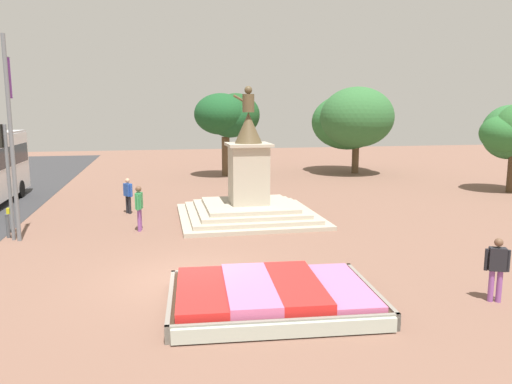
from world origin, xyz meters
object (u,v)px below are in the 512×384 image
pedestrian_with_handbag (139,205)px  kerb_bollard_north (8,225)px  traffic_light_mid_block (4,162)px  pedestrian_crossing_plaza (497,266)px  statue_monument (249,194)px  pedestrian_near_planter (128,193)px  banner_pole (11,136)px  flower_planter (271,296)px

pedestrian_with_handbag → kerb_bollard_north: pedestrian_with_handbag is taller
traffic_light_mid_block → pedestrian_crossing_plaza: (13.00, -8.31, -1.87)m
statue_monument → pedestrian_crossing_plaza: size_ratio=3.67×
pedestrian_near_planter → kerb_bollard_north: bearing=-139.2°
banner_pole → kerb_bollard_north: banner_pole is taller
flower_planter → banner_pole: 10.97m
statue_monument → pedestrian_crossing_plaza: bearing=-68.0°
pedestrian_near_planter → pedestrian_with_handbag: bearing=-80.0°
banner_pole → statue_monument: bearing=13.5°
statue_monument → pedestrian_crossing_plaza: (4.13, -10.22, -0.11)m
statue_monument → pedestrian_near_planter: (-5.02, 1.92, -0.11)m
traffic_light_mid_block → kerb_bollard_north: 2.33m
flower_planter → pedestrian_near_planter: pedestrian_near_planter is taller
pedestrian_near_planter → pedestrian_crossing_plaza: (9.16, -12.14, 0.00)m
pedestrian_near_planter → traffic_light_mid_block: bearing=-135.1°
statue_monument → traffic_light_mid_block: statue_monument is taller
banner_pole → kerb_bollard_north: 3.26m
traffic_light_mid_block → pedestrian_near_planter: 5.73m
statue_monument → kerb_bollard_north: 9.17m
flower_planter → pedestrian_with_handbag: 8.72m
banner_pole → pedestrian_crossing_plaza: bearing=-32.8°
banner_pole → pedestrian_with_handbag: size_ratio=4.08×
pedestrian_near_planter → kerb_bollard_north: size_ratio=1.72×
traffic_light_mid_block → pedestrian_near_planter: size_ratio=2.59×
flower_planter → statue_monument: (1.19, 9.45, 0.75)m
pedestrian_near_planter → pedestrian_crossing_plaza: pedestrian_crossing_plaza is taller
flower_planter → pedestrian_with_handbag: pedestrian_with_handbag is taller
flower_planter → kerb_bollard_north: (-7.84, 7.92, 0.22)m
kerb_bollard_north → traffic_light_mid_block: bearing=-65.3°
banner_pole → kerb_bollard_north: bearing=134.1°
pedestrian_near_planter → kerb_bollard_north: (-4.00, -3.46, -0.42)m
traffic_light_mid_block → pedestrian_with_handbag: traffic_light_mid_block is taller
pedestrian_with_handbag → statue_monument: bearing=17.5°
pedestrian_with_handbag → kerb_bollard_north: 4.62m
pedestrian_with_handbag → pedestrian_crossing_plaza: size_ratio=1.09×
statue_monument → pedestrian_near_planter: 5.38m
banner_pole → pedestrian_crossing_plaza: (12.67, -8.17, -2.76)m
statue_monument → kerb_bollard_north: (-9.03, -1.54, -0.53)m
flower_planter → pedestrian_with_handbag: size_ratio=2.96×
statue_monument → kerb_bollard_north: statue_monument is taller
pedestrian_with_handbag → flower_planter: bearing=-68.0°
flower_planter → pedestrian_near_planter: 12.02m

